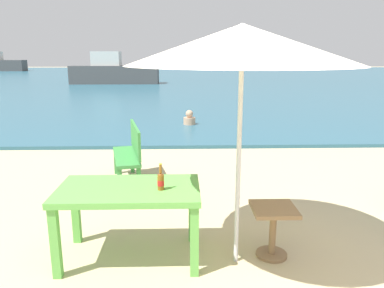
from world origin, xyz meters
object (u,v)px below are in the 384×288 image
at_px(picnic_table_green, 129,198).
at_px(side_table_wood, 273,224).
at_px(bench_green_left, 130,151).
at_px(swimmer_person, 189,119).
at_px(beer_bottle_amber, 161,181).
at_px(boat_ferry, 114,72).
at_px(patio_umbrella, 242,45).

height_order(picnic_table_green, side_table_wood, picnic_table_green).
bearing_deg(bench_green_left, swimmer_person, 77.50).
bearing_deg(picnic_table_green, beer_bottle_amber, -12.46).
bearing_deg(boat_ferry, picnic_table_green, -79.64).
bearing_deg(side_table_wood, patio_umbrella, -167.24).
bearing_deg(swimmer_person, side_table_wood, -84.29).
relative_size(picnic_table_green, beer_bottle_amber, 5.28).
xyz_separation_m(patio_umbrella, boat_ferry, (-5.15, 22.43, -1.27)).
bearing_deg(patio_umbrella, beer_bottle_amber, 177.32).
distance_m(bench_green_left, boat_ferry, 20.41).
height_order(beer_bottle_amber, side_table_wood, beer_bottle_amber).
bearing_deg(side_table_wood, beer_bottle_amber, -177.33).
relative_size(picnic_table_green, side_table_wood, 2.59).
distance_m(swimmer_person, boat_ferry, 16.09).
relative_size(picnic_table_green, patio_umbrella, 0.61).
relative_size(side_table_wood, bench_green_left, 0.43).
bearing_deg(side_table_wood, picnic_table_green, 179.26).
distance_m(side_table_wood, bench_green_left, 2.89).
height_order(picnic_table_green, swimmer_person, picnic_table_green).
relative_size(bench_green_left, boat_ferry, 0.21).
bearing_deg(swimmer_person, picnic_table_green, -96.14).
relative_size(picnic_table_green, swimmer_person, 3.41).
xyz_separation_m(patio_umbrella, bench_green_left, (-1.36, 2.38, -1.58)).
bearing_deg(swimmer_person, bench_green_left, -102.50).
relative_size(picnic_table_green, bench_green_left, 1.12).
distance_m(picnic_table_green, boat_ferry, 22.69).
xyz_separation_m(picnic_table_green, beer_bottle_amber, (0.32, -0.07, 0.20)).
relative_size(swimmer_person, boat_ferry, 0.07).
relative_size(side_table_wood, swimmer_person, 1.32).
distance_m(patio_umbrella, boat_ferry, 23.05).
xyz_separation_m(side_table_wood, bench_green_left, (-1.75, 2.29, 0.19)).
distance_m(picnic_table_green, bench_green_left, 2.29).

